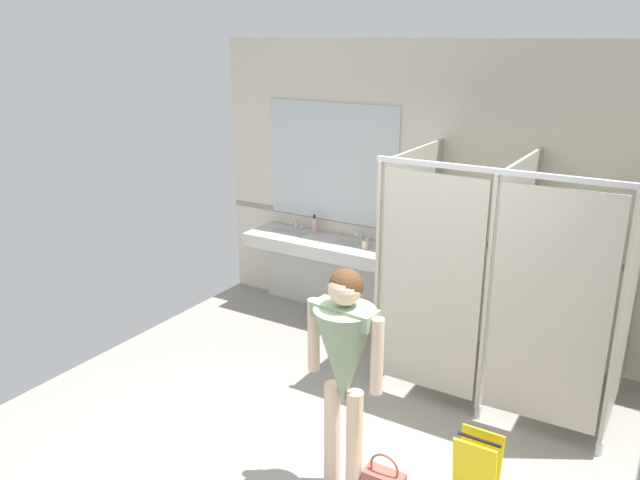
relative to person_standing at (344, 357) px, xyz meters
The scene contains 9 objects.
wall_back 2.73m from the person_standing, 90.57° to the left, with size 5.90×0.12×2.96m, color beige.
wall_back_tile_band 2.63m from the person_standing, 90.59° to the left, with size 5.90×0.01×0.06m, color #9E937F.
vanity_counter 2.96m from the person_standing, 123.86° to the left, with size 1.66×0.53×1.00m.
mirror_panel 3.16m from the person_standing, 121.94° to the left, with size 1.56×0.02×1.27m, color silver.
bathroom_stalls 1.82m from the person_standing, 73.40° to the left, with size 1.90×1.36×2.07m.
person_standing is the anchor object (origin of this frame).
soap_dispenser 3.08m from the person_standing, 125.51° to the left, with size 0.07×0.07×0.21m.
paper_cup 2.55m from the person_standing, 114.56° to the left, with size 0.07×0.07×0.08m, color beige.
wet_floor_sign 1.14m from the person_standing, 17.89° to the left, with size 0.28×0.19×0.56m.
Camera 1 is at (1.79, -3.24, 2.99)m, focal length 35.66 mm.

